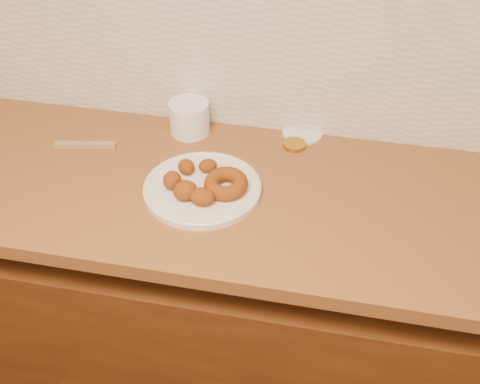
# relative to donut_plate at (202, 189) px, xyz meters

# --- Properties ---
(base_cabinet) EXTENTS (3.60, 0.60, 0.77)m
(base_cabinet) POSITION_rel_donut_plate_xyz_m (0.26, 0.03, -0.52)
(base_cabinet) COLOR #592E10
(base_cabinet) RESTS_ON floor
(butcher_block) EXTENTS (2.30, 0.62, 0.04)m
(butcher_block) POSITION_rel_donut_plate_xyz_m (-0.39, 0.03, -0.03)
(butcher_block) COLOR brown
(butcher_block) RESTS_ON base_cabinet
(backsplash) EXTENTS (3.60, 0.02, 0.60)m
(backsplash) POSITION_rel_donut_plate_xyz_m (0.26, 0.33, 0.29)
(backsplash) COLOR beige
(backsplash) RESTS_ON wall_back
(donut_plate) EXTENTS (0.29, 0.29, 0.02)m
(donut_plate) POSITION_rel_donut_plate_xyz_m (0.00, 0.00, 0.00)
(donut_plate) COLOR silver
(donut_plate) RESTS_ON butcher_block
(ring_donut) EXTENTS (0.11, 0.11, 0.05)m
(ring_donut) POSITION_rel_donut_plate_xyz_m (0.06, -0.00, 0.03)
(ring_donut) COLOR brown
(ring_donut) RESTS_ON donut_plate
(fried_dough_chunks) EXTENTS (0.14, 0.19, 0.05)m
(fried_dough_chunks) POSITION_rel_donut_plate_xyz_m (-0.03, -0.02, 0.03)
(fried_dough_chunks) COLOR brown
(fried_dough_chunks) RESTS_ON donut_plate
(plastic_tub) EXTENTS (0.13, 0.13, 0.09)m
(plastic_tub) POSITION_rel_donut_plate_xyz_m (-0.10, 0.25, 0.04)
(plastic_tub) COLOR white
(plastic_tub) RESTS_ON butcher_block
(tub_lid) EXTENTS (0.12, 0.12, 0.01)m
(tub_lid) POSITION_rel_donut_plate_xyz_m (0.21, 0.31, -0.00)
(tub_lid) COLOR silver
(tub_lid) RESTS_ON butcher_block
(brass_jar_lid) EXTENTS (0.08, 0.08, 0.01)m
(brass_jar_lid) POSITION_rel_donut_plate_xyz_m (0.20, 0.24, -0.00)
(brass_jar_lid) COLOR #A97E20
(brass_jar_lid) RESTS_ON butcher_block
(wooden_utensil) EXTENTS (0.17, 0.05, 0.01)m
(wooden_utensil) POSITION_rel_donut_plate_xyz_m (-0.36, 0.12, -0.00)
(wooden_utensil) COLOR #99734D
(wooden_utensil) RESTS_ON butcher_block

